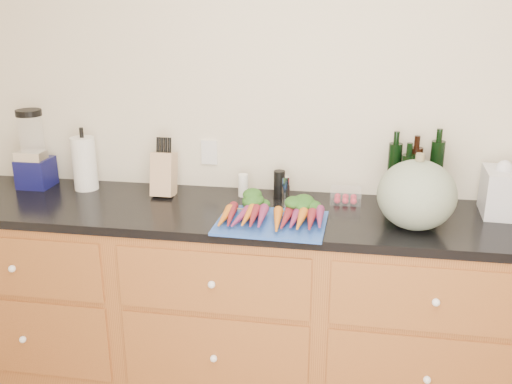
% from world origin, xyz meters
% --- Properties ---
extents(wall_back, '(4.10, 0.05, 2.60)m').
position_xyz_m(wall_back, '(0.00, 1.62, 1.30)').
color(wall_back, beige).
rests_on(wall_back, ground).
extents(cabinets, '(3.60, 0.64, 0.90)m').
position_xyz_m(cabinets, '(0.00, 1.30, 0.45)').
color(cabinets, brown).
rests_on(cabinets, ground).
extents(countertop, '(3.64, 0.62, 0.04)m').
position_xyz_m(countertop, '(0.00, 1.30, 0.92)').
color(countertop, black).
rests_on(countertop, cabinets).
extents(cutting_board, '(0.47, 0.36, 0.01)m').
position_xyz_m(cutting_board, '(-0.22, 1.14, 0.95)').
color(cutting_board, '#234CAC').
rests_on(cutting_board, countertop).
extents(carrots, '(0.44, 0.32, 0.06)m').
position_xyz_m(carrots, '(-0.22, 1.18, 0.98)').
color(carrots, orange).
rests_on(carrots, cutting_board).
extents(squash, '(0.32, 0.32, 0.29)m').
position_xyz_m(squash, '(0.37, 1.20, 1.08)').
color(squash, slate).
rests_on(squash, countertop).
extents(blender_appliance, '(0.15, 0.15, 0.39)m').
position_xyz_m(blender_appliance, '(-1.47, 1.46, 1.11)').
color(blender_appliance, '#10104A').
rests_on(blender_appliance, countertop).
extents(paper_towel, '(0.12, 0.12, 0.26)m').
position_xyz_m(paper_towel, '(-1.20, 1.46, 1.07)').
color(paper_towel, white).
rests_on(paper_towel, countertop).
extents(knife_block, '(0.10, 0.10, 0.21)m').
position_xyz_m(knife_block, '(-0.79, 1.44, 1.04)').
color(knife_block, tan).
rests_on(knife_block, countertop).
extents(grinder_salt, '(0.05, 0.05, 0.11)m').
position_xyz_m(grinder_salt, '(-0.41, 1.48, 0.99)').
color(grinder_salt, white).
rests_on(grinder_salt, countertop).
extents(grinder_pepper, '(0.05, 0.05, 0.14)m').
position_xyz_m(grinder_pepper, '(-0.23, 1.48, 1.01)').
color(grinder_pepper, black).
rests_on(grinder_pepper, countertop).
extents(canister_chrome, '(0.05, 0.05, 0.11)m').
position_xyz_m(canister_chrome, '(-0.21, 1.48, 0.99)').
color(canister_chrome, silver).
rests_on(canister_chrome, countertop).
extents(tomato_box, '(0.14, 0.11, 0.07)m').
position_xyz_m(tomato_box, '(0.08, 1.47, 0.97)').
color(tomato_box, white).
rests_on(tomato_box, countertop).
extents(bottles, '(0.25, 0.13, 0.30)m').
position_xyz_m(bottles, '(0.38, 1.51, 1.08)').
color(bottles, black).
rests_on(bottles, countertop).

